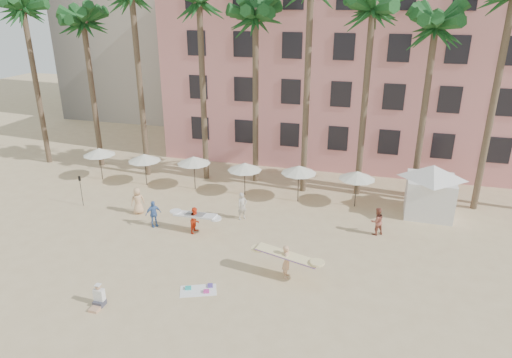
{
  "coord_description": "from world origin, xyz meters",
  "views": [
    {
      "loc": [
        8.03,
        -17.25,
        13.45
      ],
      "look_at": [
        1.65,
        6.0,
        4.0
      ],
      "focal_mm": 32.0,
      "sensor_mm": 36.0,
      "label": 1
    }
  ],
  "objects_px": {
    "pink_hotel": "(372,65)",
    "cabana": "(431,186)",
    "carrier_white": "(195,219)",
    "carrier_yellow": "(287,260)"
  },
  "relations": [
    {
      "from": "cabana",
      "to": "carrier_white",
      "type": "bearing_deg",
      "value": -155.08
    },
    {
      "from": "carrier_yellow",
      "to": "carrier_white",
      "type": "xyz_separation_m",
      "value": [
        -6.45,
        3.38,
        -0.14
      ]
    },
    {
      "from": "pink_hotel",
      "to": "cabana",
      "type": "bearing_deg",
      "value": -70.18
    },
    {
      "from": "carrier_yellow",
      "to": "carrier_white",
      "type": "relative_size",
      "value": 1.2
    },
    {
      "from": "pink_hotel",
      "to": "cabana",
      "type": "distance_m",
      "value": 15.36
    },
    {
      "from": "pink_hotel",
      "to": "carrier_white",
      "type": "relative_size",
      "value": 12.5
    },
    {
      "from": "cabana",
      "to": "carrier_white",
      "type": "relative_size",
      "value": 1.65
    },
    {
      "from": "pink_hotel",
      "to": "cabana",
      "type": "relative_size",
      "value": 7.6
    },
    {
      "from": "carrier_yellow",
      "to": "pink_hotel",
      "type": "bearing_deg",
      "value": 83.08
    },
    {
      "from": "cabana",
      "to": "carrier_yellow",
      "type": "bearing_deg",
      "value": -127.55
    }
  ]
}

